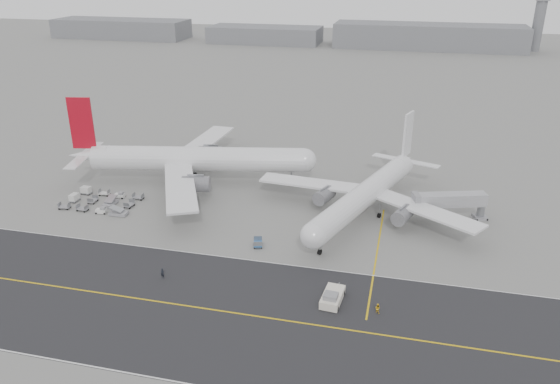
% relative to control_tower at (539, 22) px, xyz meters
% --- Properties ---
extents(ground, '(700.00, 700.00, 0.00)m').
position_rel_control_tower_xyz_m(ground, '(-100.00, -265.00, -16.25)').
color(ground, gray).
rests_on(ground, ground).
extents(taxiway, '(220.00, 59.00, 0.03)m').
position_rel_control_tower_xyz_m(taxiway, '(-94.98, -282.98, -16.24)').
color(taxiway, '#272729').
rests_on(taxiway, ground).
extents(horizon_buildings, '(520.00, 28.00, 28.00)m').
position_rel_control_tower_xyz_m(horizon_buildings, '(-70.00, -5.00, -16.25)').
color(horizon_buildings, slate).
rests_on(horizon_buildings, ground).
extents(control_tower, '(7.00, 7.00, 31.25)m').
position_rel_control_tower_xyz_m(control_tower, '(0.00, 0.00, 0.00)').
color(control_tower, slate).
rests_on(control_tower, ground).
extents(airliner_a, '(58.89, 57.70, 20.52)m').
position_rel_control_tower_xyz_m(airliner_a, '(-115.88, -234.71, -10.34)').
color(airliner_a, white).
rests_on(airliner_a, ground).
extents(airliner_b, '(47.28, 48.16, 17.29)m').
position_rel_control_tower_xyz_m(airliner_b, '(-73.58, -243.34, -11.26)').
color(airliner_b, white).
rests_on(airliner_b, ground).
extents(pushback_tug, '(3.39, 7.99, 2.26)m').
position_rel_control_tower_xyz_m(pushback_tug, '(-75.69, -276.60, -15.32)').
color(pushback_tug, white).
rests_on(pushback_tug, ground).
extents(jet_bridge, '(15.99, 7.58, 6.01)m').
position_rel_control_tower_xyz_m(jet_bridge, '(-56.74, -241.62, -12.06)').
color(jet_bridge, gray).
rests_on(jet_bridge, ground).
extents(gse_cluster, '(20.97, 16.05, 1.85)m').
position_rel_control_tower_xyz_m(gse_cluster, '(-130.66, -251.72, -16.25)').
color(gse_cluster, '#959499').
rests_on(gse_cluster, ground).
extents(stray_dolly, '(2.21, 2.89, 1.57)m').
position_rel_control_tower_xyz_m(stray_dolly, '(-92.01, -261.91, -16.25)').
color(stray_dolly, silver).
rests_on(stray_dolly, ground).
extents(ground_crew_a, '(0.74, 0.54, 1.88)m').
position_rel_control_tower_xyz_m(ground_crew_a, '(-104.64, -276.48, -15.31)').
color(ground_crew_a, black).
rests_on(ground_crew_a, ground).
extents(ground_crew_b, '(0.97, 0.88, 1.62)m').
position_rel_control_tower_xyz_m(ground_crew_b, '(-68.54, -277.73, -15.44)').
color(ground_crew_b, yellow).
rests_on(ground_crew_b, ground).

